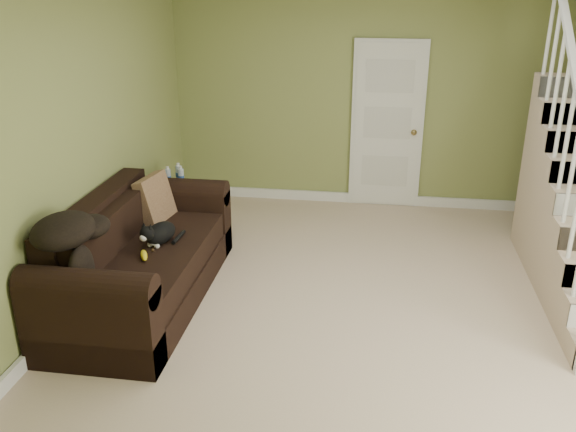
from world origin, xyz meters
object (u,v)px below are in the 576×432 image
(side_table, at_px, (178,208))
(cat, at_px, (160,234))
(sofa, at_px, (139,262))
(banana, at_px, (144,255))

(side_table, bearing_deg, cat, -77.36)
(cat, bearing_deg, sofa, -136.30)
(side_table, bearing_deg, banana, -80.58)
(sofa, xyz_separation_m, side_table, (-0.14, 1.52, -0.07))
(banana, bearing_deg, cat, 58.59)
(side_table, relative_size, cat, 1.47)
(sofa, relative_size, side_table, 3.02)
(banana, bearing_deg, sofa, 99.60)
(side_table, height_order, cat, side_table)
(sofa, distance_m, side_table, 1.53)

